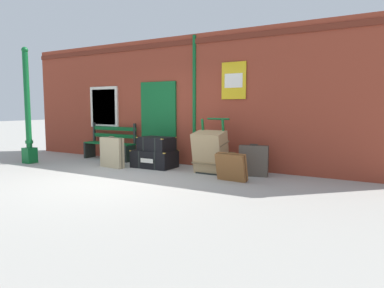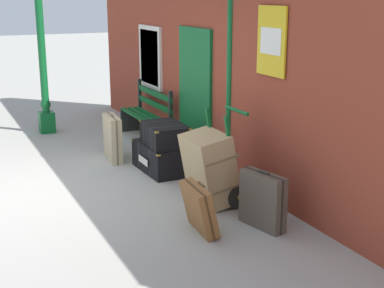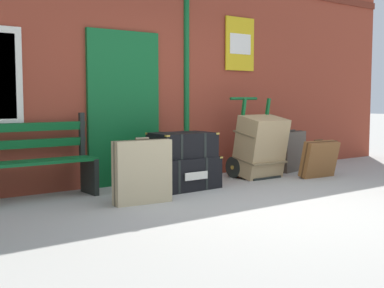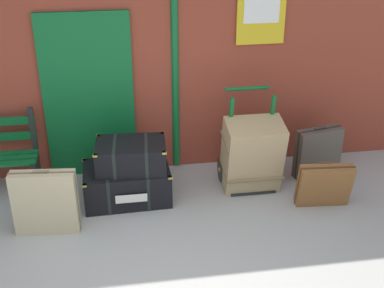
{
  "view_description": "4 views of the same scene",
  "coord_description": "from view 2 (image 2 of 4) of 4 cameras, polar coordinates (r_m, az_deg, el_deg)",
  "views": [
    {
      "loc": [
        4.89,
        -5.06,
        1.46
      ],
      "look_at": [
        0.92,
        1.63,
        0.63
      ],
      "focal_mm": 33.02,
      "sensor_mm": 36.0,
      "label": 1
    },
    {
      "loc": [
        7.28,
        -1.37,
        2.61
      ],
      "look_at": [
        0.55,
        1.84,
        0.58
      ],
      "focal_mm": 52.02,
      "sensor_mm": 36.0,
      "label": 2
    },
    {
      "loc": [
        -4.16,
        -3.79,
        1.2
      ],
      "look_at": [
        0.14,
        1.83,
        0.57
      ],
      "focal_mm": 48.75,
      "sensor_mm": 36.0,
      "label": 3
    },
    {
      "loc": [
        -0.23,
        -3.68,
        3.39
      ],
      "look_at": [
        0.58,
        1.58,
        0.74
      ],
      "focal_mm": 48.85,
      "sensor_mm": 36.0,
      "label": 4
    }
  ],
  "objects": [
    {
      "name": "large_brown_trunk",
      "position": [
        7.03,
        1.83,
        -2.49
      ],
      "size": [
        0.7,
        0.59,
        0.95
      ],
      "color": "tan",
      "rests_on": "ground"
    },
    {
      "name": "steamer_trunk_middle",
      "position": [
        8.27,
        -2.8,
        0.98
      ],
      "size": [
        0.84,
        0.6,
        0.33
      ],
      "color": "black",
      "rests_on": "steamer_trunk_base"
    },
    {
      "name": "brick_facade",
      "position": [
        8.37,
        3.02,
        8.26
      ],
      "size": [
        10.4,
        0.35,
        3.2
      ],
      "color": "brown",
      "rests_on": "ground"
    },
    {
      "name": "ground_plane",
      "position": [
        7.86,
        -14.01,
        -4.66
      ],
      "size": [
        60.0,
        60.0,
        0.0
      ],
      "primitive_type": "plane",
      "color": "#A3A099"
    },
    {
      "name": "platform_bench",
      "position": [
        10.19,
        -4.61,
        2.9
      ],
      "size": [
        1.6,
        0.43,
        1.01
      ],
      "color": "#0F5B28",
      "rests_on": "ground"
    },
    {
      "name": "porters_trolley",
      "position": [
        7.17,
        3.04,
        -3.83
      ],
      "size": [
        0.71,
        0.56,
        1.21
      ],
      "color": "black",
      "rests_on": "ground"
    },
    {
      "name": "suitcase_tan",
      "position": [
        6.27,
        0.76,
        -6.63
      ],
      "size": [
        0.63,
        0.32,
        0.57
      ],
      "color": "brown",
      "rests_on": "ground"
    },
    {
      "name": "lamp_post",
      "position": [
        10.94,
        -14.98,
        6.9
      ],
      "size": [
        0.28,
        0.28,
        2.96
      ],
      "color": "#0F5B28",
      "rests_on": "ground"
    },
    {
      "name": "suitcase_caramel",
      "position": [
        6.43,
        7.25,
        -5.76
      ],
      "size": [
        0.63,
        0.3,
        0.69
      ],
      "color": "#51473D",
      "rests_on": "ground"
    },
    {
      "name": "steamer_trunk_base",
      "position": [
        8.43,
        -2.91,
        -1.35
      ],
      "size": [
        1.03,
        0.69,
        0.43
      ],
      "color": "black",
      "rests_on": "ground"
    },
    {
      "name": "suitcase_brown",
      "position": [
        9.01,
        -8.15,
        0.61
      ],
      "size": [
        0.69,
        0.24,
        0.76
      ],
      "color": "tan",
      "rests_on": "ground"
    }
  ]
}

